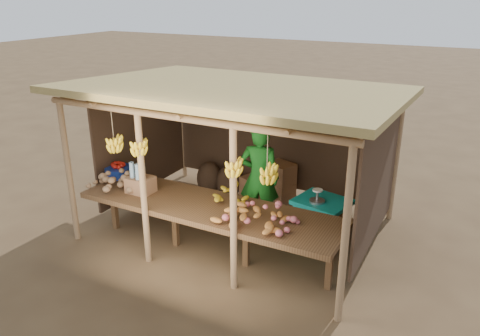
% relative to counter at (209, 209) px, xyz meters
% --- Properties ---
extents(ground, '(60.00, 60.00, 0.00)m').
position_rel_counter_xyz_m(ground, '(-0.00, 0.95, -0.74)').
color(ground, brown).
rests_on(ground, ground).
extents(stall_structure, '(4.70, 3.50, 2.43)m').
position_rel_counter_xyz_m(stall_structure, '(-0.00, 0.93, 1.19)').
color(stall_structure, '#98734E').
rests_on(stall_structure, ground).
extents(counter, '(3.90, 1.05, 0.80)m').
position_rel_counter_xyz_m(counter, '(0.00, 0.00, 0.00)').
color(counter, brown).
rests_on(counter, ground).
extents(potato_heap, '(1.09, 0.78, 0.37)m').
position_rel_counter_xyz_m(potato_heap, '(-1.53, -0.11, 0.24)').
color(potato_heap, '#8C6948').
rests_on(potato_heap, counter).
extents(sweet_potato_heap, '(1.00, 0.76, 0.35)m').
position_rel_counter_xyz_m(sweet_potato_heap, '(0.77, -0.18, 0.24)').
color(sweet_potato_heap, '#BD7530').
rests_on(sweet_potato_heap, counter).
extents(onion_heap, '(1.05, 0.84, 0.36)m').
position_rel_counter_xyz_m(onion_heap, '(0.86, -0.13, 0.24)').
color(onion_heap, '#CB6269').
rests_on(onion_heap, counter).
extents(banana_pile, '(0.58, 0.41, 0.34)m').
position_rel_counter_xyz_m(banana_pile, '(0.22, 0.25, 0.23)').
color(banana_pile, gold).
rests_on(banana_pile, counter).
extents(tomato_basin, '(0.44, 0.44, 0.23)m').
position_rel_counter_xyz_m(tomato_basin, '(-1.90, 0.28, 0.16)').
color(tomato_basin, navy).
rests_on(tomato_basin, counter).
extents(bottle_box, '(0.39, 0.31, 0.49)m').
position_rel_counter_xyz_m(bottle_box, '(-1.15, -0.07, 0.25)').
color(bottle_box, '#976643').
rests_on(bottle_box, counter).
extents(vendor, '(0.73, 0.57, 1.75)m').
position_rel_counter_xyz_m(vendor, '(0.26, 1.11, 0.14)').
color(vendor, '#186D1C').
rests_on(vendor, ground).
extents(tarp_crate, '(0.89, 0.81, 0.92)m').
position_rel_counter_xyz_m(tarp_crate, '(1.31, 1.13, -0.36)').
color(tarp_crate, brown).
rests_on(tarp_crate, ground).
extents(carton_stack, '(1.09, 0.52, 0.75)m').
position_rel_counter_xyz_m(carton_stack, '(0.02, 2.15, -0.41)').
color(carton_stack, '#976643').
rests_on(carton_stack, ground).
extents(burlap_sacks, '(0.92, 0.48, 0.65)m').
position_rel_counter_xyz_m(burlap_sacks, '(-1.06, 2.09, -0.46)').
color(burlap_sacks, '#432E1F').
rests_on(burlap_sacks, ground).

